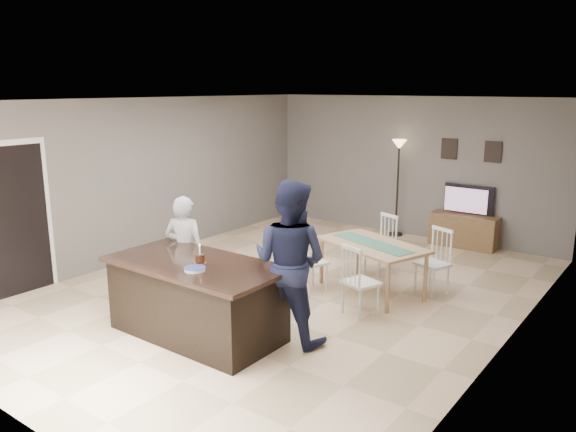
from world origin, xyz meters
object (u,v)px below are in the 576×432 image
Objects in this scene: television at (467,200)px; floor_lamp at (399,162)px; birthday_cake at (200,259)px; dining_table at (372,252)px; tv_console at (464,231)px; woman at (185,252)px; man at (290,262)px; kitchen_island at (197,298)px; plate_stack at (195,269)px.

floor_lamp is at bearing 2.10° from television.
television is 5.74m from birthday_cake.
floor_lamp reaches higher than dining_table.
tv_console is 0.80× the size of woman.
floor_lamp reaches higher than woman.
woman is 1.01m from birthday_cake.
tv_console is 5.07m from man.
television is 5.46m from woman.
floor_lamp is (-0.23, 5.58, 0.51)m from birthday_cake.
kitchen_island is at bearing -88.30° from floor_lamp.
man reaches higher than birthday_cake.
television reaches higher than dining_table.
dining_table is (-0.24, -3.16, -0.27)m from television.
birthday_cake is at bearing 9.83° from kitchen_island.
woman is 0.71× the size of dining_table.
woman is 1.27m from plate_stack.
woman is (-1.97, -5.09, -0.11)m from television.
birthday_cake is 0.10× the size of dining_table.
man is 1.00× the size of floor_lamp.
tv_console is at bearing 78.46° from birthday_cake.
television reaches higher than birthday_cake.
dining_table is (0.74, 2.71, -0.32)m from plate_stack.
kitchen_island is 0.50m from birthday_cake.
tv_console is 0.64× the size of floor_lamp.
kitchen_island is 5.78m from television.
woman is at bearing 141.98° from plate_stack.
woman reaches higher than television.
birthday_cake reaches higher than kitchen_island.
birthday_cake is (-0.88, -0.54, 0.01)m from man.
woman is at bearing -96.82° from floor_lamp.
woman is 0.80× the size of man.
kitchen_island is 8.99× the size of plate_stack.
plate_stack is at bearing -45.37° from kitchen_island.
man reaches higher than tv_console.
kitchen_island is at bearing -102.16° from tv_console.
man is 1.96m from dining_table.
dining_table is (1.73, 1.93, -0.16)m from woman.
tv_console is at bearing 80.40° from plate_stack.
television is at bearing -132.57° from woman.
woman is 0.80× the size of floor_lamp.
television is at bearing -100.43° from man.
television is 1.49m from floor_lamp.
floor_lamp is at bearing 128.74° from dining_table.
tv_console is 3.11m from dining_table.
man reaches higher than dining_table.
tv_console is at bearing -0.84° from floor_lamp.
television is 0.48× the size of man.
man is 7.88× the size of plate_stack.
birthday_cake is at bearing -91.18° from dining_table.
plate_stack is (-0.98, -5.86, 0.06)m from television.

